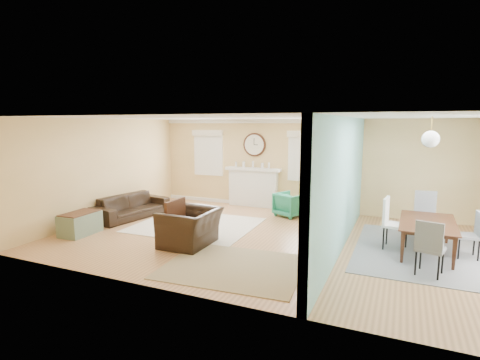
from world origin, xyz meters
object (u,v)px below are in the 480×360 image
Objects in this scene: sofa at (132,206)px; green_chair at (290,204)px; credenza at (335,211)px; eames_chair at (190,228)px; dining_table at (429,237)px.

sofa is 2.95× the size of green_chair.
credenza reaches higher than sofa.
green_chair is (1.18, 3.18, -0.05)m from eames_chair.
eames_chair is (2.62, -1.34, 0.07)m from sofa.
credenza is at bearing 179.91° from green_chair.
green_chair reaches higher than dining_table.
credenza is (2.47, 2.56, 0.03)m from eames_chair.
eames_chair is at bearing 95.36° from green_chair.
sofa is 1.27× the size of credenza.
sofa is 2.95m from eames_chair.
eames_chair is 3.39m from green_chair.
credenza is at bearing -67.67° from sofa.
credenza is 0.93× the size of dining_table.
green_chair is 3.69m from dining_table.
sofa is 7.06m from dining_table.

